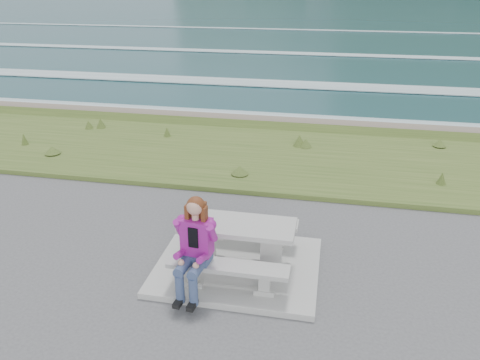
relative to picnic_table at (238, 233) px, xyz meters
The scene contains 8 objects.
concrete_slab 0.63m from the picnic_table, behind, with size 2.60×2.10×0.10m, color #ACACA7.
picnic_table is the anchor object (origin of this frame).
bench_landward 0.74m from the picnic_table, 90.00° to the right, with size 1.80×0.35×0.45m.
bench_seaward 0.74m from the picnic_table, 90.00° to the left, with size 1.80×0.35×0.45m.
grass_verge 5.05m from the picnic_table, 90.00° to the left, with size 160.00×4.50×0.22m, color #3A541F.
shore_drop 7.93m from the picnic_table, 90.00° to the left, with size 160.00×0.80×2.20m, color brown.
ocean 25.21m from the picnic_table, 90.00° to the left, with size 1600.00×1600.00×0.09m.
seated_woman 0.97m from the picnic_table, 119.65° to the right, with size 0.50×0.79×1.49m.
Camera 1 is at (1.29, -6.26, 4.43)m, focal length 35.00 mm.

